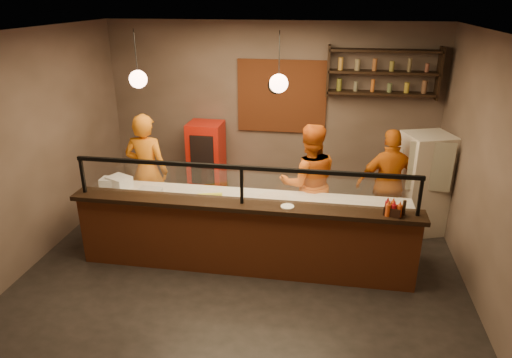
% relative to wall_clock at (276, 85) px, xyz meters
% --- Properties ---
extents(floor, '(6.00, 6.00, 0.00)m').
position_rel_wall_clock_xyz_m(floor, '(-0.10, -2.46, -2.10)').
color(floor, black).
rests_on(floor, ground).
extents(ceiling, '(6.00, 6.00, 0.00)m').
position_rel_wall_clock_xyz_m(ceiling, '(-0.10, -2.46, 1.10)').
color(ceiling, '#3A312C').
rests_on(ceiling, wall_back).
extents(wall_back, '(6.00, 0.00, 6.00)m').
position_rel_wall_clock_xyz_m(wall_back, '(-0.10, 0.04, -0.50)').
color(wall_back, '#735E54').
rests_on(wall_back, floor).
extents(wall_left, '(0.00, 5.00, 5.00)m').
position_rel_wall_clock_xyz_m(wall_left, '(-3.10, -2.46, -0.50)').
color(wall_left, '#735E54').
rests_on(wall_left, floor).
extents(wall_right, '(0.00, 5.00, 5.00)m').
position_rel_wall_clock_xyz_m(wall_right, '(2.90, -2.46, -0.50)').
color(wall_right, '#735E54').
rests_on(wall_right, floor).
extents(wall_front, '(6.00, 0.00, 6.00)m').
position_rel_wall_clock_xyz_m(wall_front, '(-0.10, -4.96, -0.50)').
color(wall_front, '#735E54').
rests_on(wall_front, floor).
extents(brick_patch, '(1.60, 0.04, 1.30)m').
position_rel_wall_clock_xyz_m(brick_patch, '(0.10, 0.01, -0.20)').
color(brick_patch, brown).
rests_on(brick_patch, wall_back).
extents(service_counter, '(4.60, 0.25, 1.00)m').
position_rel_wall_clock_xyz_m(service_counter, '(-0.10, -2.76, -1.60)').
color(service_counter, brown).
rests_on(service_counter, floor).
extents(counter_ledge, '(4.70, 0.37, 0.06)m').
position_rel_wall_clock_xyz_m(counter_ledge, '(-0.10, -2.76, -1.07)').
color(counter_ledge, black).
rests_on(counter_ledge, service_counter).
extents(worktop_cabinet, '(4.60, 0.75, 0.85)m').
position_rel_wall_clock_xyz_m(worktop_cabinet, '(-0.10, -2.26, -1.68)').
color(worktop_cabinet, gray).
rests_on(worktop_cabinet, floor).
extents(worktop, '(4.60, 0.75, 0.05)m').
position_rel_wall_clock_xyz_m(worktop, '(-0.10, -2.26, -1.23)').
color(worktop, silver).
rests_on(worktop, worktop_cabinet).
extents(sneeze_guard, '(4.50, 0.05, 0.52)m').
position_rel_wall_clock_xyz_m(sneeze_guard, '(-0.10, -2.76, -0.73)').
color(sneeze_guard, white).
rests_on(sneeze_guard, counter_ledge).
extents(wall_shelving, '(1.84, 0.28, 0.85)m').
position_rel_wall_clock_xyz_m(wall_shelving, '(1.80, -0.14, 0.30)').
color(wall_shelving, black).
rests_on(wall_shelving, wall_back).
extents(wall_clock, '(0.30, 0.04, 0.30)m').
position_rel_wall_clock_xyz_m(wall_clock, '(0.00, 0.00, 0.00)').
color(wall_clock, black).
rests_on(wall_clock, wall_back).
extents(pendant_left, '(0.24, 0.24, 0.77)m').
position_rel_wall_clock_xyz_m(pendant_left, '(-1.60, -2.26, 0.45)').
color(pendant_left, black).
rests_on(pendant_left, ceiling).
extents(pendant_right, '(0.24, 0.24, 0.77)m').
position_rel_wall_clock_xyz_m(pendant_right, '(0.30, -2.26, 0.45)').
color(pendant_right, black).
rests_on(pendant_right, ceiling).
extents(cook_left, '(0.71, 0.47, 1.91)m').
position_rel_wall_clock_xyz_m(cook_left, '(-1.89, -1.61, -1.15)').
color(cook_left, orange).
rests_on(cook_left, floor).
extents(cook_mid, '(1.04, 0.89, 1.86)m').
position_rel_wall_clock_xyz_m(cook_mid, '(0.72, -1.63, -1.17)').
color(cook_mid, '#CD5813').
rests_on(cook_mid, floor).
extents(cook_right, '(1.08, 0.60, 1.75)m').
position_rel_wall_clock_xyz_m(cook_right, '(1.95, -1.31, -1.23)').
color(cook_right, orange).
rests_on(cook_right, floor).
extents(fridge, '(0.85, 0.82, 1.63)m').
position_rel_wall_clock_xyz_m(fridge, '(2.50, -1.08, -1.29)').
color(fridge, beige).
rests_on(fridge, floor).
extents(red_cooler, '(0.63, 0.58, 1.44)m').
position_rel_wall_clock_xyz_m(red_cooler, '(-1.25, -0.31, -1.38)').
color(red_cooler, red).
rests_on(red_cooler, floor).
extents(pizza_dough, '(0.59, 0.59, 0.01)m').
position_rel_wall_clock_xyz_m(pizza_dough, '(0.24, -2.22, -1.19)').
color(pizza_dough, beige).
rests_on(pizza_dough, worktop).
extents(prep_tub_a, '(0.28, 0.23, 0.13)m').
position_rel_wall_clock_xyz_m(prep_tub_a, '(-2.25, -2.17, -1.13)').
color(prep_tub_a, silver).
rests_on(prep_tub_a, worktop).
extents(prep_tub_b, '(0.41, 0.38, 0.16)m').
position_rel_wall_clock_xyz_m(prep_tub_b, '(-2.11, -2.16, -1.12)').
color(prep_tub_b, white).
rests_on(prep_tub_b, worktop).
extents(prep_tub_c, '(0.33, 0.27, 0.16)m').
position_rel_wall_clock_xyz_m(prep_tub_c, '(-1.48, -2.52, -1.12)').
color(prep_tub_c, silver).
rests_on(prep_tub_c, worktop).
extents(rolling_pin, '(0.35, 0.15, 0.06)m').
position_rel_wall_clock_xyz_m(rolling_pin, '(-0.66, -2.30, -1.17)').
color(rolling_pin, yellow).
rests_on(rolling_pin, worktop).
extents(condiment_caddy, '(0.24, 0.22, 0.11)m').
position_rel_wall_clock_xyz_m(condiment_caddy, '(1.82, -2.79, -0.98)').
color(condiment_caddy, black).
rests_on(condiment_caddy, counter_ledge).
extents(pepper_mill, '(0.05, 0.05, 0.19)m').
position_rel_wall_clock_xyz_m(pepper_mill, '(1.95, -2.77, -0.94)').
color(pepper_mill, black).
rests_on(pepper_mill, counter_ledge).
extents(small_plate, '(0.21, 0.21, 0.01)m').
position_rel_wall_clock_xyz_m(small_plate, '(0.50, -2.78, -1.03)').
color(small_plate, white).
rests_on(small_plate, counter_ledge).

